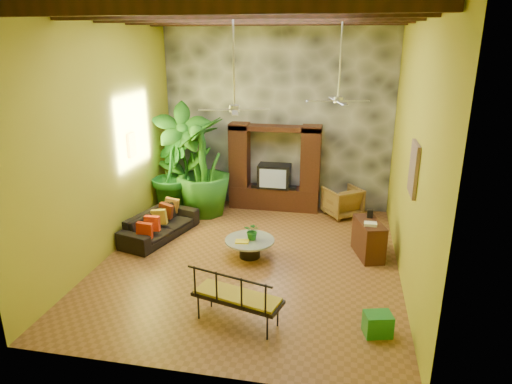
% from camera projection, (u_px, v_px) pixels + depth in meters
% --- Properties ---
extents(ground, '(7.00, 7.00, 0.00)m').
position_uv_depth(ground, '(250.00, 260.00, 9.54)').
color(ground, brown).
rests_on(ground, ground).
extents(ceiling, '(6.00, 7.00, 0.02)m').
position_uv_depth(ceiling, '(249.00, 2.00, 7.95)').
color(ceiling, silver).
rests_on(ceiling, back_wall).
extents(back_wall, '(6.00, 0.02, 5.00)m').
position_uv_depth(back_wall, '(277.00, 114.00, 12.00)').
color(back_wall, gold).
rests_on(back_wall, ground).
extents(left_wall, '(0.02, 7.00, 5.00)m').
position_uv_depth(left_wall, '(106.00, 136.00, 9.30)').
color(left_wall, gold).
rests_on(left_wall, ground).
extents(right_wall, '(0.02, 7.00, 5.00)m').
position_uv_depth(right_wall, '(413.00, 149.00, 8.19)').
color(right_wall, gold).
rests_on(right_wall, ground).
extents(stone_accent_wall, '(5.98, 0.10, 4.98)m').
position_uv_depth(stone_accent_wall, '(277.00, 115.00, 11.94)').
color(stone_accent_wall, '#37393F').
rests_on(stone_accent_wall, ground).
extents(ceiling_beams, '(5.95, 5.36, 0.22)m').
position_uv_depth(ceiling_beams, '(249.00, 15.00, 8.02)').
color(ceiling_beams, black).
rests_on(ceiling_beams, ceiling).
extents(entertainment_center, '(2.40, 0.55, 2.30)m').
position_uv_depth(entertainment_center, '(274.00, 174.00, 12.15)').
color(entertainment_center, '#32190D').
rests_on(entertainment_center, ground).
extents(ceiling_fan_front, '(1.28, 1.28, 1.86)m').
position_uv_depth(ceiling_fan_front, '(234.00, 97.00, 8.12)').
color(ceiling_fan_front, '#BBBBC0').
rests_on(ceiling_fan_front, ceiling).
extents(ceiling_fan_back, '(1.28, 1.28, 1.86)m').
position_uv_depth(ceiling_fan_back, '(339.00, 90.00, 9.28)').
color(ceiling_fan_back, '#BBBBC0').
rests_on(ceiling_fan_back, ceiling).
extents(wall_art_mask, '(0.06, 0.32, 0.55)m').
position_uv_depth(wall_art_mask, '(132.00, 145.00, 10.35)').
color(wall_art_mask, yellow).
rests_on(wall_art_mask, left_wall).
extents(wall_art_painting, '(0.06, 0.70, 0.90)m').
position_uv_depth(wall_art_painting, '(414.00, 169.00, 7.71)').
color(wall_art_painting, navy).
rests_on(wall_art_painting, right_wall).
extents(sofa, '(1.34, 2.21, 0.61)m').
position_uv_depth(sofa, '(160.00, 225.00, 10.55)').
color(sofa, black).
rests_on(sofa, ground).
extents(wicker_armchair, '(1.16, 1.17, 0.77)m').
position_uv_depth(wicker_armchair, '(342.00, 201.00, 11.81)').
color(wicker_armchair, olive).
rests_on(wicker_armchair, ground).
extents(tall_plant_a, '(1.79, 1.52, 2.88)m').
position_uv_depth(tall_plant_a, '(184.00, 159.00, 11.77)').
color(tall_plant_a, '#21641A').
rests_on(tall_plant_a, ground).
extents(tall_plant_b, '(1.37, 1.51, 2.24)m').
position_uv_depth(tall_plant_b, '(171.00, 172.00, 11.81)').
color(tall_plant_b, '#196121').
rests_on(tall_plant_b, ground).
extents(tall_plant_c, '(1.50, 1.50, 2.55)m').
position_uv_depth(tall_plant_c, '(203.00, 167.00, 11.68)').
color(tall_plant_c, '#215F19').
rests_on(tall_plant_c, ground).
extents(coffee_table, '(1.04, 1.04, 0.40)m').
position_uv_depth(coffee_table, '(250.00, 246.00, 9.59)').
color(coffee_table, black).
rests_on(coffee_table, ground).
extents(centerpiece_plant, '(0.38, 0.34, 0.38)m').
position_uv_depth(centerpiece_plant, '(253.00, 231.00, 9.49)').
color(centerpiece_plant, '#1C6C23').
rests_on(centerpiece_plant, coffee_table).
extents(yellow_tray, '(0.30, 0.23, 0.03)m').
position_uv_depth(yellow_tray, '(242.00, 242.00, 9.41)').
color(yellow_tray, yellow).
rests_on(yellow_tray, coffee_table).
extents(iron_bench, '(1.55, 0.91, 0.57)m').
position_uv_depth(iron_bench, '(236.00, 296.00, 7.20)').
color(iron_bench, black).
rests_on(iron_bench, ground).
extents(side_console, '(0.70, 1.06, 0.78)m').
position_uv_depth(side_console, '(369.00, 239.00, 9.60)').
color(side_console, '#371811').
rests_on(side_console, ground).
extents(green_bin, '(0.48, 0.41, 0.36)m').
position_uv_depth(green_bin, '(378.00, 324.00, 7.08)').
color(green_bin, '#1B6630').
rests_on(green_bin, ground).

